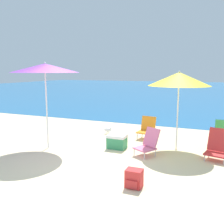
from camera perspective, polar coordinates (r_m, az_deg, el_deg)
The scene contains 11 objects.
ground_plane at distance 5.66m, azimuth -7.22°, elevation -12.30°, with size 60.00×60.00×0.00m, color beige.
sea_water at distance 29.43m, azimuth 17.28°, elevation 4.95°, with size 60.00×40.00×0.01m.
beach_umbrella_yellow at distance 6.76m, azimuth 15.08°, elevation 7.28°, with size 1.62×1.62×2.09m.
beach_umbrella_purple at distance 6.81m, azimuth -15.08°, elevation 9.65°, with size 1.79×1.79×2.31m.
beach_chair_orange at distance 7.84m, azimuth 8.01°, elevation -3.62°, with size 0.53×0.57×0.68m.
beach_chair_red at distance 6.46m, azimuth 23.07°, elevation -7.17°, with size 0.61×0.63×0.73m.
beach_chair_pink at distance 6.30m, azimuth 8.25°, elevation -6.98°, with size 0.65×0.68×0.68m.
beach_chair_green at distance 7.26m, azimuth 24.10°, elevation -5.01°, with size 0.45×0.58×0.79m.
backpack_red at distance 4.68m, azimuth 5.05°, elevation -14.89°, with size 0.30×0.26×0.33m.
cooler_box at distance 6.81m, azimuth 1.14°, elevation -6.75°, with size 0.50×0.36×0.38m.
seagull at distance 8.34m, azimuth -0.94°, elevation -4.09°, with size 0.27×0.11×0.23m.
Camera 1 is at (2.63, -4.56, 2.09)m, focal length 40.00 mm.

